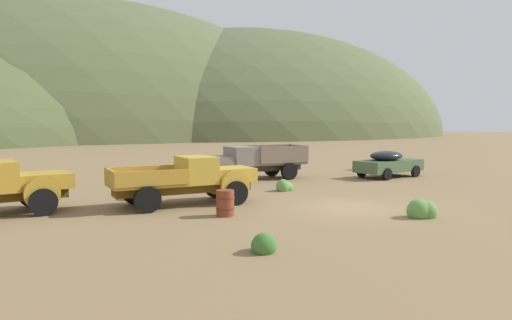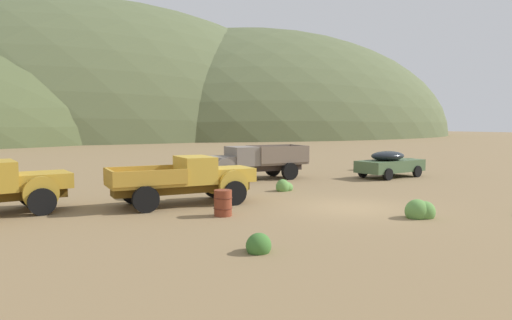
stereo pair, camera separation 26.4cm
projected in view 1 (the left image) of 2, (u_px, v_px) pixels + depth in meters
name	position (u px, v px, depth m)	size (l,w,h in m)	color
ground_plane	(352.00, 208.00, 17.81)	(300.00, 300.00, 0.00)	olive
hill_far_right	(106.00, 138.00, 96.93)	(110.69, 58.19, 55.30)	#56603D
hill_distant	(267.00, 136.00, 117.10)	(106.31, 68.85, 50.75)	#56603D
truck_faded_yellow	(195.00, 179.00, 18.62)	(5.89, 2.88, 1.89)	brown
truck_primer_gray	(245.00, 162.00, 26.38)	(6.65, 2.88, 1.91)	#3D322D
car_weathered_green	(390.00, 163.00, 27.94)	(4.68, 2.14, 1.57)	#47603D
oil_drum_spare	(225.00, 203.00, 16.22)	(0.66, 0.66, 0.91)	brown
bush_between_trucks	(421.00, 211.00, 15.99)	(1.03, 0.87, 0.82)	#5B8E42
bush_back_edge	(264.00, 245.00, 11.75)	(0.75, 0.73, 0.64)	#3D702D
bush_front_left	(284.00, 187.00, 22.27)	(0.94, 0.69, 0.72)	#5B8E42
bush_front_right	(135.00, 196.00, 19.75)	(0.81, 0.77, 0.60)	#4C8438
bush_near_barrel	(359.00, 167.00, 32.16)	(0.90, 0.84, 0.84)	#3D702D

